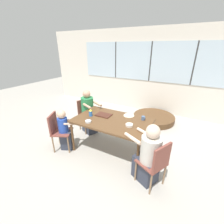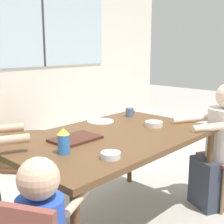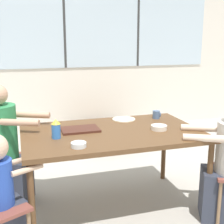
{
  "view_description": "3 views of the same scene",
  "coord_description": "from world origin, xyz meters",
  "px_view_note": "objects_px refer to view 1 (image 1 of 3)",
  "views": [
    {
      "loc": [
        1.37,
        -2.51,
        2.2
      ],
      "look_at": [
        0.0,
        0.0,
        0.95
      ],
      "focal_mm": 24.0,
      "sensor_mm": 36.0,
      "label": 1
    },
    {
      "loc": [
        -1.68,
        -1.56,
        1.44
      ],
      "look_at": [
        0.0,
        0.0,
        0.95
      ],
      "focal_mm": 50.0,
      "sensor_mm": 36.0,
      "label": 2
    },
    {
      "loc": [
        -0.8,
        -2.61,
        1.6
      ],
      "look_at": [
        0.0,
        0.0,
        0.95
      ],
      "focal_mm": 50.0,
      "sensor_mm": 36.0,
      "label": 3
    }
  ],
  "objects_px": {
    "chair_for_toddler": "(58,129)",
    "bowl_cereal": "(88,121)",
    "person_toddler": "(65,131)",
    "person_man_blue_shirt": "(148,157)",
    "chair_for_man_blue_shirt": "(156,162)",
    "bowl_white_shallow": "(129,125)",
    "chair_for_woman_green_shirt": "(86,112)",
    "person_woman_green_shirt": "(89,114)",
    "folded_table_stack": "(154,118)",
    "coffee_mug": "(143,118)",
    "sippy_cup": "(91,112)"
  },
  "relations": [
    {
      "from": "bowl_cereal",
      "to": "folded_table_stack",
      "type": "relative_size",
      "value": 0.09
    },
    {
      "from": "chair_for_man_blue_shirt",
      "to": "bowl_cereal",
      "type": "xyz_separation_m",
      "value": [
        -1.47,
        0.2,
        0.27
      ]
    },
    {
      "from": "chair_for_woman_green_shirt",
      "to": "person_woman_green_shirt",
      "type": "distance_m",
      "value": 0.17
    },
    {
      "from": "bowl_white_shallow",
      "to": "person_man_blue_shirt",
      "type": "bearing_deg",
      "value": -36.7
    },
    {
      "from": "chair_for_woman_green_shirt",
      "to": "person_toddler",
      "type": "relative_size",
      "value": 0.9
    },
    {
      "from": "person_man_blue_shirt",
      "to": "sippy_cup",
      "type": "bearing_deg",
      "value": 100.74
    },
    {
      "from": "person_toddler",
      "to": "bowl_cereal",
      "type": "xyz_separation_m",
      "value": [
        0.58,
        0.13,
        0.33
      ]
    },
    {
      "from": "chair_for_woman_green_shirt",
      "to": "bowl_white_shallow",
      "type": "relative_size",
      "value": 5.89
    },
    {
      "from": "person_man_blue_shirt",
      "to": "folded_table_stack",
      "type": "distance_m",
      "value": 2.5
    },
    {
      "from": "chair_for_toddler",
      "to": "person_man_blue_shirt",
      "type": "distance_m",
      "value": 2.04
    },
    {
      "from": "person_woman_green_shirt",
      "to": "sippy_cup",
      "type": "xyz_separation_m",
      "value": [
        0.45,
        -0.49,
        0.32
      ]
    },
    {
      "from": "coffee_mug",
      "to": "sippy_cup",
      "type": "distance_m",
      "value": 1.16
    },
    {
      "from": "person_man_blue_shirt",
      "to": "folded_table_stack",
      "type": "relative_size",
      "value": 0.88
    },
    {
      "from": "chair_for_man_blue_shirt",
      "to": "sippy_cup",
      "type": "relative_size",
      "value": 5.23
    },
    {
      "from": "chair_for_man_blue_shirt",
      "to": "bowl_cereal",
      "type": "bearing_deg",
      "value": 108.35
    },
    {
      "from": "person_woman_green_shirt",
      "to": "folded_table_stack",
      "type": "relative_size",
      "value": 0.92
    },
    {
      "from": "bowl_white_shallow",
      "to": "bowl_cereal",
      "type": "height_order",
      "value": "bowl_white_shallow"
    },
    {
      "from": "chair_for_toddler",
      "to": "bowl_cereal",
      "type": "xyz_separation_m",
      "value": [
        0.72,
        0.2,
        0.27
      ]
    },
    {
      "from": "person_man_blue_shirt",
      "to": "bowl_cereal",
      "type": "xyz_separation_m",
      "value": [
        -1.32,
        0.13,
        0.29
      ]
    },
    {
      "from": "person_man_blue_shirt",
      "to": "person_woman_green_shirt",
      "type": "bearing_deg",
      "value": 91.03
    },
    {
      "from": "folded_table_stack",
      "to": "chair_for_woman_green_shirt",
      "type": "bearing_deg",
      "value": -137.37
    },
    {
      "from": "person_toddler",
      "to": "bowl_cereal",
      "type": "bearing_deg",
      "value": 76.54
    },
    {
      "from": "chair_for_man_blue_shirt",
      "to": "person_woman_green_shirt",
      "type": "relative_size",
      "value": 0.74
    },
    {
      "from": "chair_for_man_blue_shirt",
      "to": "coffee_mug",
      "type": "height_order",
      "value": "chair_for_man_blue_shirt"
    },
    {
      "from": "coffee_mug",
      "to": "folded_table_stack",
      "type": "relative_size",
      "value": 0.07
    },
    {
      "from": "sippy_cup",
      "to": "bowl_cereal",
      "type": "bearing_deg",
      "value": -63.26
    },
    {
      "from": "bowl_white_shallow",
      "to": "bowl_cereal",
      "type": "distance_m",
      "value": 0.84
    },
    {
      "from": "bowl_white_shallow",
      "to": "coffee_mug",
      "type": "bearing_deg",
      "value": 68.35
    },
    {
      "from": "sippy_cup",
      "to": "bowl_white_shallow",
      "type": "xyz_separation_m",
      "value": [
        0.94,
        -0.02,
        -0.06
      ]
    },
    {
      "from": "person_woman_green_shirt",
      "to": "person_man_blue_shirt",
      "type": "distance_m",
      "value": 2.1
    },
    {
      "from": "chair_for_woman_green_shirt",
      "to": "chair_for_toddler",
      "type": "distance_m",
      "value": 1.03
    },
    {
      "from": "chair_for_woman_green_shirt",
      "to": "person_toddler",
      "type": "distance_m",
      "value": 0.98
    },
    {
      "from": "sippy_cup",
      "to": "folded_table_stack",
      "type": "xyz_separation_m",
      "value": [
        0.98,
        2.02,
        -0.77
      ]
    },
    {
      "from": "person_man_blue_shirt",
      "to": "bowl_cereal",
      "type": "height_order",
      "value": "person_man_blue_shirt"
    },
    {
      "from": "chair_for_toddler",
      "to": "person_woman_green_shirt",
      "type": "bearing_deg",
      "value": 146.09
    },
    {
      "from": "person_toddler",
      "to": "bowl_cereal",
      "type": "distance_m",
      "value": 0.68
    },
    {
      "from": "chair_for_toddler",
      "to": "person_toddler",
      "type": "bearing_deg",
      "value": 90.0
    },
    {
      "from": "chair_for_woman_green_shirt",
      "to": "sippy_cup",
      "type": "bearing_deg",
      "value": 71.1
    },
    {
      "from": "chair_for_woman_green_shirt",
      "to": "chair_for_man_blue_shirt",
      "type": "distance_m",
      "value": 2.44
    },
    {
      "from": "coffee_mug",
      "to": "bowl_white_shallow",
      "type": "relative_size",
      "value": 0.57
    },
    {
      "from": "chair_for_man_blue_shirt",
      "to": "chair_for_toddler",
      "type": "distance_m",
      "value": 2.19
    },
    {
      "from": "chair_for_woman_green_shirt",
      "to": "sippy_cup",
      "type": "relative_size",
      "value": 5.23
    },
    {
      "from": "sippy_cup",
      "to": "bowl_white_shallow",
      "type": "height_order",
      "value": "sippy_cup"
    },
    {
      "from": "bowl_white_shallow",
      "to": "folded_table_stack",
      "type": "xyz_separation_m",
      "value": [
        0.04,
        2.04,
        -0.7
      ]
    },
    {
      "from": "chair_for_toddler",
      "to": "folded_table_stack",
      "type": "distance_m",
      "value": 2.97
    },
    {
      "from": "person_toddler",
      "to": "folded_table_stack",
      "type": "relative_size",
      "value": 0.76
    },
    {
      "from": "person_toddler",
      "to": "coffee_mug",
      "type": "bearing_deg",
      "value": 90.75
    },
    {
      "from": "chair_for_woman_green_shirt",
      "to": "person_woman_green_shirt",
      "type": "xyz_separation_m",
      "value": [
        0.15,
        -0.07,
        0.01
      ]
    },
    {
      "from": "folded_table_stack",
      "to": "person_woman_green_shirt",
      "type": "bearing_deg",
      "value": -133.19
    },
    {
      "from": "chair_for_toddler",
      "to": "person_toddler",
      "type": "height_order",
      "value": "person_toddler"
    }
  ]
}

